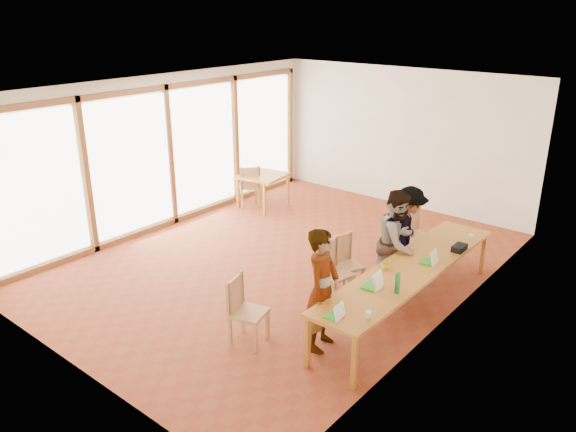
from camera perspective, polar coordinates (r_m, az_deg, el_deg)
name	(u,v)px	position (r m, az deg, el deg)	size (l,w,h in m)	color
ground	(285,261)	(9.86, -0.31, -4.61)	(8.00, 8.00, 0.00)	brown
wall_back	(402,138)	(12.56, 11.52, 7.79)	(6.00, 0.10, 3.00)	white
wall_front	(62,258)	(6.93, -22.02, -3.97)	(6.00, 0.10, 3.00)	white
wall_right	(457,220)	(7.85, 16.78, -0.44)	(0.10, 8.00, 3.00)	white
window_wall	(169,151)	(11.37, -11.95, 6.43)	(0.10, 8.00, 3.00)	white
ceiling	(285,86)	(9.00, -0.34, 13.06)	(6.00, 8.00, 0.04)	white
communal_table	(410,270)	(8.15, 12.32, -5.34)	(0.80, 4.00, 0.75)	#C8792C
side_table	(263,178)	(12.27, -2.58, 3.87)	(0.90, 0.90, 0.75)	#C8792C
chair_near	(242,303)	(7.43, -4.73, -8.81)	(0.53, 0.53, 0.49)	tan
chair_mid	(330,264)	(8.43, 4.33, -4.91)	(0.52, 0.52, 0.50)	tan
chair_far	(343,257)	(8.76, 5.63, -4.13)	(0.54, 0.54, 0.48)	tan
chair_empty	(412,227)	(9.91, 12.46, -1.06)	(0.62, 0.62, 0.54)	tan
chair_spare	(250,182)	(12.34, -3.92, 3.49)	(0.61, 0.61, 0.50)	tan
person_near	(322,290)	(7.18, 3.53, -7.49)	(0.60, 0.40, 1.65)	gray
person_mid	(398,243)	(8.66, 11.07, -2.68)	(0.81, 0.63, 1.67)	gray
person_far	(408,232)	(9.26, 12.08, -1.64)	(0.99, 0.57, 1.53)	gray
laptop_near	(337,314)	(6.73, 4.95, -9.85)	(0.20, 0.23, 0.18)	green
laptop_mid	(374,284)	(7.44, 8.77, -6.80)	(0.25, 0.28, 0.22)	green
laptop_far	(431,260)	(8.27, 14.34, -4.32)	(0.23, 0.26, 0.20)	green
yellow_mug	(386,266)	(7.96, 9.89, -5.07)	(0.11, 0.11, 0.09)	gold
green_bottle	(397,283)	(7.32, 11.06, -6.73)	(0.07, 0.07, 0.28)	#1F722E
clear_glass	(368,315)	(6.76, 8.18, -9.91)	(0.07, 0.07, 0.09)	silver
condiment_cup	(471,237)	(9.32, 18.10, -2.00)	(0.08, 0.08, 0.06)	white
pink_phone	(341,318)	(6.74, 5.41, -10.24)	(0.05, 0.10, 0.01)	#D53F8D
black_pouch	(459,248)	(8.80, 17.01, -3.11)	(0.16, 0.26, 0.09)	black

